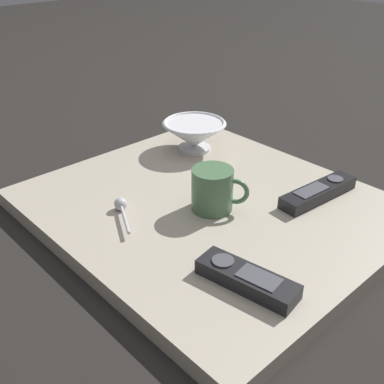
{
  "coord_description": "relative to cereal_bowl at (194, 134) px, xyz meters",
  "views": [
    {
      "loc": [
        0.58,
        0.57,
        0.52
      ],
      "look_at": [
        0.02,
        -0.03,
        0.05
      ],
      "focal_mm": 44.32,
      "sensor_mm": 36.0,
      "label": 1
    }
  ],
  "objects": [
    {
      "name": "ground_plane",
      "position": [
        0.15,
        0.2,
        -0.07
      ],
      "size": [
        6.0,
        6.0,
        0.0
      ],
      "primitive_type": "plane",
      "color": "black"
    },
    {
      "name": "table",
      "position": [
        0.15,
        0.2,
        -0.06
      ],
      "size": [
        0.59,
        0.67,
        0.03
      ],
      "color": "#B7AD99",
      "rests_on": "ground"
    },
    {
      "name": "cereal_bowl",
      "position": [
        0.0,
        0.0,
        0.0
      ],
      "size": [
        0.15,
        0.15,
        0.07
      ],
      "color": "silver",
      "rests_on": "table"
    },
    {
      "name": "coffee_mug",
      "position": [
        0.16,
        0.23,
        0.0
      ],
      "size": [
        0.08,
        0.1,
        0.08
      ],
      "color": "#4C724C",
      "rests_on": "table"
    },
    {
      "name": "teaspoon",
      "position": [
        0.3,
        0.12,
        -0.03
      ],
      "size": [
        0.06,
        0.11,
        0.03
      ],
      "color": "silver",
      "rests_on": "table"
    },
    {
      "name": "tv_remote_near",
      "position": [
        -0.02,
        0.34,
        -0.03
      ],
      "size": [
        0.19,
        0.06,
        0.03
      ],
      "color": "black",
      "rests_on": "table"
    },
    {
      "name": "tv_remote_far",
      "position": [
        0.28,
        0.42,
        -0.03
      ],
      "size": [
        0.08,
        0.17,
        0.03
      ],
      "color": "black",
      "rests_on": "table"
    }
  ]
}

